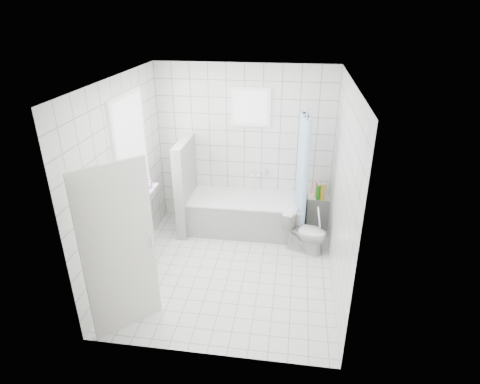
# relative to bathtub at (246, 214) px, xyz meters

# --- Properties ---
(ground) EXTENTS (3.00, 3.00, 0.00)m
(ground) POSITION_rel_bathtub_xyz_m (-0.09, -1.12, -0.29)
(ground) COLOR white
(ground) RESTS_ON ground
(ceiling) EXTENTS (3.00, 3.00, 0.00)m
(ceiling) POSITION_rel_bathtub_xyz_m (-0.09, -1.12, 2.31)
(ceiling) COLOR white
(ceiling) RESTS_ON ground
(wall_back) EXTENTS (2.80, 0.02, 2.60)m
(wall_back) POSITION_rel_bathtub_xyz_m (-0.09, 0.38, 1.01)
(wall_back) COLOR white
(wall_back) RESTS_ON ground
(wall_front) EXTENTS (2.80, 0.02, 2.60)m
(wall_front) POSITION_rel_bathtub_xyz_m (-0.09, -2.62, 1.01)
(wall_front) COLOR white
(wall_front) RESTS_ON ground
(wall_left) EXTENTS (0.02, 3.00, 2.60)m
(wall_left) POSITION_rel_bathtub_xyz_m (-1.49, -1.12, 1.01)
(wall_left) COLOR white
(wall_left) RESTS_ON ground
(wall_right) EXTENTS (0.02, 3.00, 2.60)m
(wall_right) POSITION_rel_bathtub_xyz_m (1.31, -1.12, 1.01)
(wall_right) COLOR white
(wall_right) RESTS_ON ground
(window_left) EXTENTS (0.01, 0.90, 1.40)m
(window_left) POSITION_rel_bathtub_xyz_m (-1.44, -0.82, 1.31)
(window_left) COLOR white
(window_left) RESTS_ON wall_left
(window_back) EXTENTS (0.50, 0.01, 0.50)m
(window_back) POSITION_rel_bathtub_xyz_m (0.01, 0.33, 1.66)
(window_back) COLOR white
(window_back) RESTS_ON wall_back
(window_sill) EXTENTS (0.18, 1.02, 0.08)m
(window_sill) POSITION_rel_bathtub_xyz_m (-1.40, -0.82, 0.57)
(window_sill) COLOR white
(window_sill) RESTS_ON wall_left
(door) EXTENTS (0.57, 0.61, 2.00)m
(door) POSITION_rel_bathtub_xyz_m (-1.07, -2.31, 0.71)
(door) COLOR silver
(door) RESTS_ON ground
(bathtub) EXTENTS (1.81, 0.77, 0.58)m
(bathtub) POSITION_rel_bathtub_xyz_m (0.00, 0.00, 0.00)
(bathtub) COLOR white
(bathtub) RESTS_ON ground
(partition_wall) EXTENTS (0.15, 0.85, 1.50)m
(partition_wall) POSITION_rel_bathtub_xyz_m (-0.97, -0.05, 0.46)
(partition_wall) COLOR white
(partition_wall) RESTS_ON ground
(tiled_ledge) EXTENTS (0.40, 0.24, 0.55)m
(tiled_ledge) POSITION_rel_bathtub_xyz_m (1.17, 0.25, -0.02)
(tiled_ledge) COLOR white
(tiled_ledge) RESTS_ON ground
(toilet) EXTENTS (0.71, 0.55, 0.64)m
(toilet) POSITION_rel_bathtub_xyz_m (0.94, -0.47, 0.03)
(toilet) COLOR white
(toilet) RESTS_ON ground
(curtain_rod) EXTENTS (0.02, 0.80, 0.02)m
(curtain_rod) POSITION_rel_bathtub_xyz_m (0.84, -0.02, 1.71)
(curtain_rod) COLOR silver
(curtain_rod) RESTS_ON wall_back
(shower_curtain) EXTENTS (0.14, 0.48, 1.78)m
(shower_curtain) POSITION_rel_bathtub_xyz_m (0.84, -0.16, 0.81)
(shower_curtain) COLOR #4796D1
(shower_curtain) RESTS_ON curtain_rod
(tub_faucet) EXTENTS (0.18, 0.06, 0.06)m
(tub_faucet) POSITION_rel_bathtub_xyz_m (0.10, 0.33, 0.56)
(tub_faucet) COLOR silver
(tub_faucet) RESTS_ON wall_back
(sill_bottles) EXTENTS (0.18, 0.59, 0.32)m
(sill_bottles) POSITION_rel_bathtub_xyz_m (-1.39, -0.78, 0.73)
(sill_bottles) COLOR #BDBBC2
(sill_bottles) RESTS_ON window_sill
(ledge_bottles) EXTENTS (0.15, 0.17, 0.27)m
(ledge_bottles) POSITION_rel_bathtub_xyz_m (1.14, 0.20, 0.39)
(ledge_bottles) COLOR #DF481A
(ledge_bottles) RESTS_ON tiled_ledge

